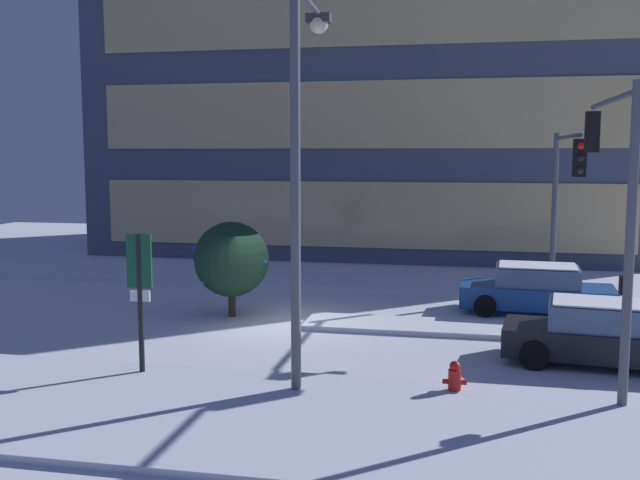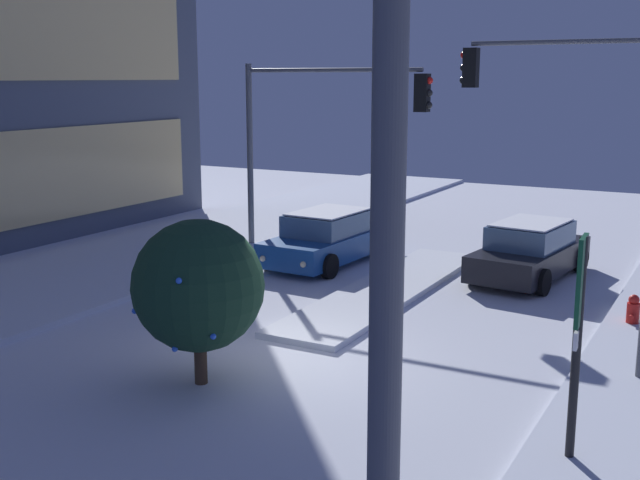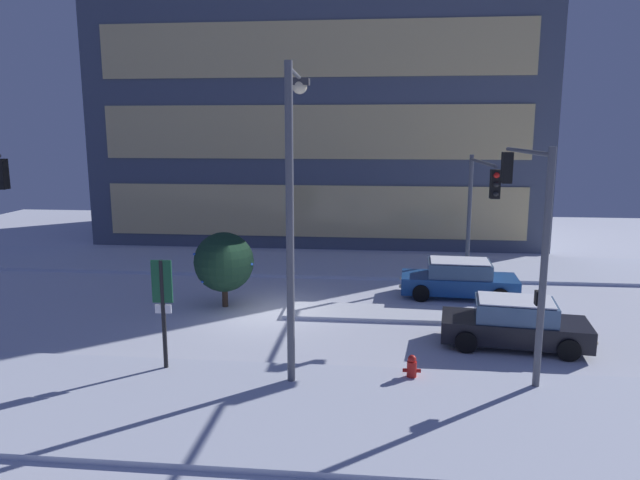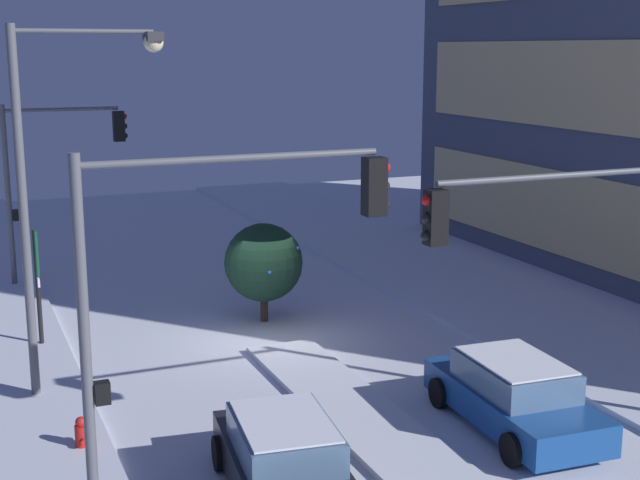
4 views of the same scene
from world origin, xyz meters
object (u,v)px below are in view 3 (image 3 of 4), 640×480
object	(u,v)px
fire_hydrant	(412,369)
traffic_light_corner_far_right	(480,197)
car_far	(459,279)
decorated_tree_median	(224,262)
car_near	(514,324)
traffic_light_corner_near_right	(527,214)
parking_info_sign	(163,301)
street_lamp_arched	(293,179)

from	to	relation	value
fire_hydrant	traffic_light_corner_far_right	bearing A→B (deg)	71.34
car_far	decorated_tree_median	size ratio (longest dim) A/B	1.65
car_near	traffic_light_corner_near_right	distance (m)	3.77
car_near	decorated_tree_median	distance (m)	10.48
traffic_light_corner_near_right	fire_hydrant	xyz separation A→B (m)	(-3.13, -1.79, -3.93)
traffic_light_corner_near_right	traffic_light_corner_far_right	distance (m)	7.19
car_near	decorated_tree_median	size ratio (longest dim) A/B	1.62
traffic_light_corner_far_right	traffic_light_corner_near_right	bearing A→B (deg)	0.77
car_far	parking_info_sign	bearing A→B (deg)	46.44
street_lamp_arched	car_far	bearing A→B (deg)	-36.88
car_near	parking_info_sign	world-z (taller)	parking_info_sign
fire_hydrant	parking_info_sign	world-z (taller)	parking_info_sign
car_far	parking_info_sign	world-z (taller)	parking_info_sign
car_near	traffic_light_corner_far_right	xyz separation A→B (m)	(-0.24, 6.01, 3.26)
traffic_light_corner_near_right	fire_hydrant	distance (m)	5.34
fire_hydrant	decorated_tree_median	bearing A→B (deg)	137.68
decorated_tree_median	street_lamp_arched	bearing A→B (deg)	-58.72
parking_info_sign	traffic_light_corner_far_right	bearing A→B (deg)	-50.51
car_far	street_lamp_arched	size ratio (longest dim) A/B	0.57
parking_info_sign	decorated_tree_median	xyz separation A→B (m)	(0.01, 6.16, -0.30)
fire_hydrant	parking_info_sign	xyz separation A→B (m)	(-6.70, -0.07, 1.67)
street_lamp_arched	decorated_tree_median	size ratio (longest dim) A/B	2.87
decorated_tree_median	car_far	bearing A→B (deg)	14.27
traffic_light_corner_near_right	decorated_tree_median	size ratio (longest dim) A/B	2.17
car_near	fire_hydrant	world-z (taller)	car_near
car_near	parking_info_sign	xyz separation A→B (m)	(-9.97, -3.04, 1.32)
car_far	traffic_light_corner_near_right	world-z (taller)	traffic_light_corner_near_right
car_far	decorated_tree_median	distance (m)	9.31
traffic_light_corner_near_right	decorated_tree_median	bearing A→B (deg)	66.35
traffic_light_corner_near_right	parking_info_sign	distance (m)	10.26
car_far	parking_info_sign	xyz separation A→B (m)	(-8.98, -8.44, 1.31)
car_far	parking_info_sign	size ratio (longest dim) A/B	1.49
traffic_light_corner_near_right	fire_hydrant	world-z (taller)	traffic_light_corner_near_right
traffic_light_corner_far_right	parking_info_sign	bearing A→B (deg)	-47.10
traffic_light_corner_far_right	street_lamp_arched	distance (m)	10.74
traffic_light_corner_far_right	street_lamp_arched	world-z (taller)	street_lamp_arched
car_near	street_lamp_arched	xyz separation A→B (m)	(-6.45, -2.65, 4.60)
car_far	decorated_tree_median	xyz separation A→B (m)	(-8.96, -2.28, 1.01)
fire_hydrant	parking_info_sign	size ratio (longest dim) A/B	0.23
car_far	street_lamp_arched	bearing A→B (deg)	59.10
car_near	car_far	size ratio (longest dim) A/B	0.98
traffic_light_corner_near_right	parking_info_sign	size ratio (longest dim) A/B	1.95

